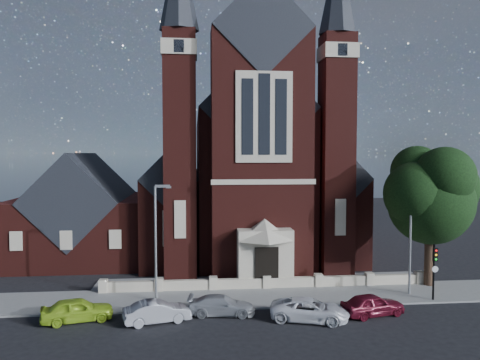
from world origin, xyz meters
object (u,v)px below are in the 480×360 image
at_px(street_tree, 434,197).
at_px(car_dark_red, 372,305).
at_px(street_lamp_right, 412,232).
at_px(car_silver_a, 157,312).
at_px(car_lime_van, 77,310).
at_px(street_lamp_left, 157,236).
at_px(traffic_signal, 434,265).
at_px(car_silver_b, 222,305).
at_px(car_white_suv, 310,310).
at_px(church, 244,172).
at_px(parish_hall, 83,218).

relative_size(street_tree, car_dark_red, 2.62).
height_order(street_lamp_right, car_silver_a, street_lamp_right).
xyz_separation_m(street_tree, car_lime_van, (-25.08, -4.79, -6.24)).
relative_size(street_lamp_left, traffic_signal, 2.02).
bearing_deg(car_silver_b, traffic_signal, -78.47).
height_order(car_silver_a, car_white_suv, car_white_suv).
height_order(street_lamp_right, car_white_suv, street_lamp_right).
bearing_deg(traffic_signal, street_tree, 64.05).
bearing_deg(church, street_tree, -53.83).
bearing_deg(car_white_suv, street_lamp_right, -46.02).
bearing_deg(street_lamp_left, car_white_suv, -24.20).
xyz_separation_m(parish_hall, car_silver_b, (12.31, -16.78, -3.40)).
relative_size(street_tree, car_white_suv, 2.24).
relative_size(street_lamp_right, traffic_signal, 2.02).
bearing_deg(street_lamp_right, car_dark_red, -138.64).
height_order(car_white_suv, car_dark_red, car_dark_red).
height_order(car_lime_van, car_silver_a, car_lime_van).
bearing_deg(traffic_signal, car_dark_red, -156.89).
height_order(parish_hall, street_lamp_left, parish_hall).
distance_m(parish_hall, car_dark_red, 28.32).
bearing_deg(street_lamp_right, car_silver_b, -168.60).
bearing_deg(car_dark_red, car_lime_van, 74.30).
height_order(car_lime_van, car_dark_red, car_lime_van).
xyz_separation_m(car_white_suv, car_dark_red, (4.15, 0.47, 0.03)).
relative_size(parish_hall, car_dark_red, 2.99).
bearing_deg(church, car_white_suv, -86.02).
relative_size(church, street_lamp_left, 4.31).
xyz_separation_m(church, street_tree, (12.60, -17.23, -1.23)).
distance_m(parish_hall, street_lamp_left, 16.18).
distance_m(street_tree, street_lamp_left, 20.71).
distance_m(street_lamp_left, car_silver_a, 5.44).
bearing_deg(street_lamp_left, parish_hall, 120.02).
bearing_deg(car_silver_a, church, -33.86).
bearing_deg(parish_hall, car_silver_b, -53.73).
distance_m(car_lime_van, car_silver_b, 8.80).
relative_size(traffic_signal, car_lime_van, 0.95).
distance_m(car_lime_van, car_dark_red, 18.26).
bearing_deg(car_dark_red, traffic_signal, -80.30).
distance_m(traffic_signal, car_lime_van, 23.60).
bearing_deg(street_lamp_right, car_silver_a, -168.10).
relative_size(parish_hall, street_tree, 1.14).
bearing_deg(car_silver_b, car_silver_a, 110.47).
xyz_separation_m(traffic_signal, car_dark_red, (-5.24, -2.23, -1.89)).
bearing_deg(street_tree, car_silver_a, -164.95).
height_order(parish_hall, traffic_signal, parish_hall).
xyz_separation_m(street_lamp_left, car_white_suv, (9.52, -4.28, -3.93)).
distance_m(traffic_signal, car_silver_a, 18.87).
xyz_separation_m(street_lamp_left, car_silver_b, (4.22, -2.78, -3.99)).
xyz_separation_m(car_silver_a, car_silver_b, (3.95, 0.96, -0.05)).
xyz_separation_m(street_lamp_right, car_white_suv, (-8.48, -4.28, -3.93)).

